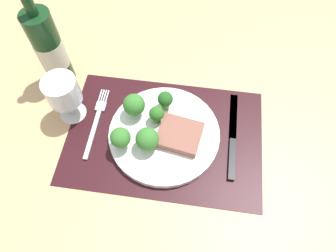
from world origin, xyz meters
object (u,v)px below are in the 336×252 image
object	(u,v)px
plate	(164,134)
knife	(233,141)
steak	(180,135)
wine_bottle	(50,49)
fork	(96,121)
wine_glass	(63,93)

from	to	relation	value
plate	knife	xyz separation A→B (cm)	(15.84, 0.53, -0.50)
knife	steak	bearing A→B (deg)	-171.26
plate	wine_bottle	xyz separation A→B (cm)	(-28.78, 13.54, 9.58)
fork	wine_glass	distance (cm)	10.30
fork	wine_bottle	distance (cm)	19.90
knife	wine_glass	bearing A→B (deg)	179.34
wine_bottle	wine_glass	xyz separation A→B (cm)	(5.79, -10.33, -2.19)
plate	knife	world-z (taller)	plate
knife	wine_bottle	world-z (taller)	wine_bottle
wine_bottle	knife	bearing A→B (deg)	-16.26
knife	plate	bearing A→B (deg)	-174.79
wine_glass	plate	bearing A→B (deg)	-7.96
steak	plate	bearing A→B (deg)	169.96
plate	wine_bottle	distance (cm)	33.21
fork	steak	bearing A→B (deg)	-7.49
fork	wine_bottle	world-z (taller)	wine_bottle
fork	wine_bottle	size ratio (longest dim) A/B	0.63
plate	wine_glass	bearing A→B (deg)	172.04
steak	fork	bearing A→B (deg)	174.20
fork	knife	bearing A→B (deg)	-3.26
fork	knife	distance (cm)	32.52
wine_glass	wine_bottle	bearing A→B (deg)	119.27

